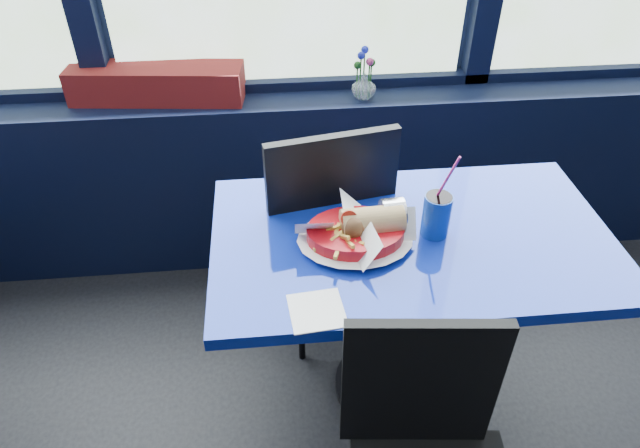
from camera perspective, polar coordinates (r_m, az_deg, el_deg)
The scene contains 9 objects.
window_sill at distance 2.59m, azimuth -2.37°, elevation 4.68°, with size 5.00×0.26×0.80m, color black.
near_table at distance 1.85m, azimuth 8.67°, elevation -5.43°, with size 1.20×0.70×0.75m.
chair_near_back at distance 2.05m, azimuth 1.42°, elevation 0.25°, with size 0.52×0.53×0.99m.
planter_box at distance 2.43m, azimuth -16.00°, elevation 13.38°, with size 0.69×0.17×0.14m, color maroon.
flower_vase at distance 2.36m, azimuth 4.42°, elevation 13.88°, with size 0.11×0.11×0.21m.
food_basket at distance 1.66m, azimuth 3.79°, elevation -0.73°, with size 0.37×0.37×0.11m.
ketchup_bottle at distance 1.84m, azimuth 3.58°, elevation 5.83°, with size 0.06×0.06×0.22m.
soda_cup at distance 1.71m, azimuth 11.58°, elevation 0.98°, with size 0.08×0.08×0.28m.
napkin at distance 1.48m, azimuth -0.33°, elevation -8.66°, with size 0.14×0.14×0.00m, color white.
Camera 1 is at (-0.11, 0.71, 1.83)m, focal length 32.00 mm.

